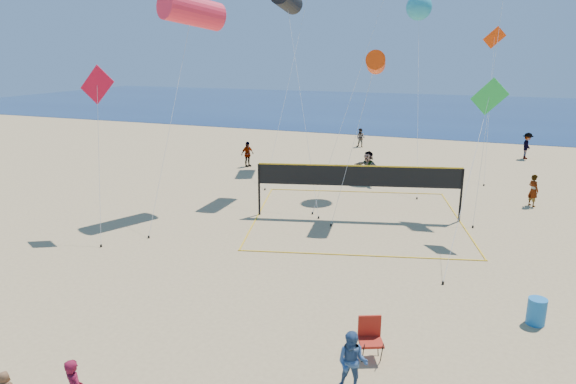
% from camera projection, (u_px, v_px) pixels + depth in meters
% --- Properties ---
extents(ground, '(120.00, 120.00, 0.00)m').
position_uv_depth(ground, '(206.00, 375.00, 12.28)').
color(ground, tan).
rests_on(ground, ground).
extents(ocean, '(140.00, 50.00, 0.03)m').
position_uv_depth(ocean, '(439.00, 109.00, 68.12)').
color(ocean, '#10224C').
rests_on(ocean, ground).
extents(bystander_a, '(0.75, 0.59, 1.48)m').
position_uv_depth(bystander_a, '(352.00, 363.00, 11.51)').
color(bystander_a, '#33527F').
rests_on(bystander_a, ground).
extents(far_person_0, '(0.82, 1.07, 1.69)m').
position_uv_depth(far_person_0, '(247.00, 154.00, 34.27)').
color(far_person_0, gray).
rests_on(far_person_0, ground).
extents(far_person_1, '(1.85, 1.40, 1.95)m').
position_uv_depth(far_person_1, '(368.00, 168.00, 29.72)').
color(far_person_1, gray).
rests_on(far_person_1, ground).
extents(far_person_2, '(0.68, 0.70, 1.63)m').
position_uv_depth(far_person_2, '(533.00, 190.00, 25.47)').
color(far_person_2, gray).
rests_on(far_person_2, ground).
extents(far_person_3, '(0.82, 0.68, 1.51)m').
position_uv_depth(far_person_3, '(361.00, 138.00, 41.26)').
color(far_person_3, gray).
rests_on(far_person_3, ground).
extents(far_person_4, '(0.99, 1.36, 1.89)m').
position_uv_depth(far_person_4, '(527.00, 146.00, 36.68)').
color(far_person_4, gray).
rests_on(far_person_4, ground).
extents(camp_chair, '(0.75, 0.85, 1.20)m').
position_uv_depth(camp_chair, '(370.00, 335.00, 12.87)').
color(camp_chair, '#A21F12').
rests_on(camp_chair, ground).
extents(trash_barrel, '(0.52, 0.52, 0.78)m').
position_uv_depth(trash_barrel, '(537.00, 311.00, 14.50)').
color(trash_barrel, '#1B6AB0').
rests_on(trash_barrel, ground).
extents(volleyball_net, '(11.44, 11.33, 2.51)m').
position_uv_depth(volleyball_net, '(358.00, 182.00, 23.40)').
color(volleyball_net, black).
rests_on(volleyball_net, ground).
extents(kite_0, '(2.44, 6.66, 10.11)m').
position_uv_depth(kite_0, '(192.00, 11.00, 23.41)').
color(kite_0, '#FF263E').
rests_on(kite_0, ground).
extents(kite_2, '(1.85, 3.38, 7.56)m').
position_uv_depth(kite_2, '(376.00, 63.00, 22.49)').
color(kite_2, '#F43F07').
rests_on(kite_2, ground).
extents(kite_3, '(1.97, 2.10, 6.98)m').
position_uv_depth(kite_3, '(97.00, 92.00, 20.79)').
color(kite_3, red).
rests_on(kite_3, ground).
extents(kite_4, '(1.63, 5.87, 6.52)m').
position_uv_depth(kite_4, '(487.00, 106.00, 20.04)').
color(kite_4, green).
rests_on(kite_4, ground).
extents(kite_7, '(2.23, 7.08, 10.75)m').
position_uv_depth(kite_7, '(419.00, 7.00, 30.22)').
color(kite_7, teal).
rests_on(kite_7, ground).
extents(kite_9, '(1.38, 5.64, 9.02)m').
position_uv_depth(kite_9, '(494.00, 48.00, 32.11)').
color(kite_9, '#F43F07').
rests_on(kite_9, ground).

